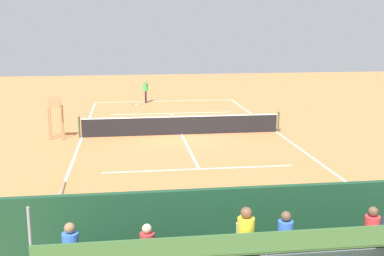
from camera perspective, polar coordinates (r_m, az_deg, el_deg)
name	(u,v)px	position (r m, az deg, el deg)	size (l,w,h in m)	color
ground_plane	(182,135)	(24.70, -1.24, -0.78)	(60.00, 60.00, 0.00)	#D17542
court_line_markings	(181,134)	(24.73, -1.25, -0.76)	(10.10, 22.20, 0.01)	white
tennis_net	(182,125)	(24.59, -1.24, 0.36)	(10.30, 0.10, 1.07)	black
backdrop_wall	(251,229)	(11.24, 6.97, -11.74)	(18.00, 0.16, 2.00)	#194228
umpire_chair	(55,113)	(24.44, -15.83, 1.76)	(0.67, 0.67, 2.14)	#A88456
courtside_bench	(308,230)	(12.53, 13.51, -11.60)	(1.80, 0.40, 0.93)	#234C2D
equipment_bag	(251,250)	(12.15, 7.03, -14.08)	(0.90, 0.36, 0.36)	#334C8C
tennis_player	(146,89)	(34.75, -5.50, 4.65)	(0.37, 0.54, 1.93)	black
tennis_racket	(136,104)	(34.14, -6.58, 2.79)	(0.55, 0.48, 0.03)	black
tennis_ball_near	(146,107)	(32.88, -5.41, 2.49)	(0.07, 0.07, 0.07)	#CCDB33
tennis_ball_far	(158,104)	(34.00, -4.04, 2.83)	(0.07, 0.07, 0.07)	#CCDB33
line_judge	(64,221)	(11.91, -14.85, -10.57)	(0.42, 0.55, 1.93)	#232328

